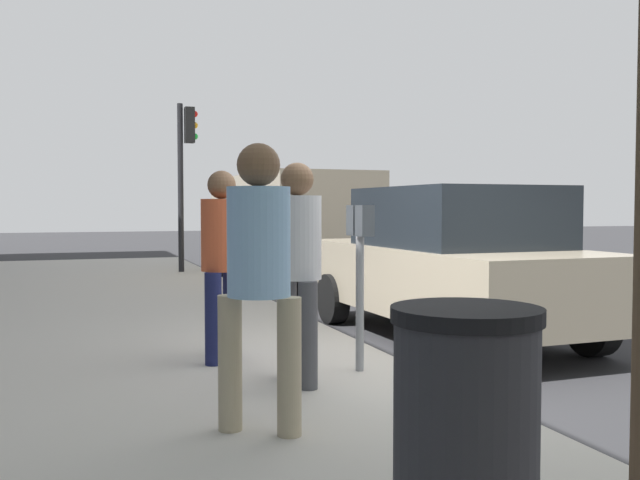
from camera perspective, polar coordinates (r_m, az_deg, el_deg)
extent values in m
plane|color=#2B2B2D|center=(6.65, 6.37, -10.78)|extent=(80.00, 80.00, 0.00)
cube|color=#B7B2A8|center=(6.00, -20.98, -11.68)|extent=(28.00, 6.00, 0.15)
cylinder|color=gray|center=(6.03, 3.23, -5.14)|extent=(0.07, 0.07, 1.15)
cube|color=#383D42|center=(5.88, 3.62, 1.56)|extent=(0.16, 0.11, 0.26)
cube|color=#383D42|center=(6.07, 2.88, 1.59)|extent=(0.16, 0.11, 0.26)
cube|color=#268C33|center=(5.91, 4.16, 1.75)|extent=(0.10, 0.01, 0.10)
cube|color=#268C33|center=(6.09, 3.41, 1.78)|extent=(0.10, 0.01, 0.10)
cylinder|color=#47474C|center=(5.79, -2.63, -7.08)|extent=(0.15, 0.15, 0.83)
cylinder|color=#47474C|center=(5.45, -0.98, -7.68)|extent=(0.15, 0.15, 0.83)
cylinder|color=silver|center=(5.54, -1.84, 0.20)|extent=(0.38, 0.38, 0.66)
sphere|color=brown|center=(5.54, -1.85, 4.93)|extent=(0.26, 0.26, 0.26)
cylinder|color=tan|center=(4.50, -7.27, -9.80)|extent=(0.15, 0.15, 0.85)
cylinder|color=tan|center=(4.37, -2.50, -10.17)|extent=(0.15, 0.15, 0.85)
cylinder|color=#8CB7E0|center=(4.33, -4.96, -0.14)|extent=(0.39, 0.39, 0.67)
sphere|color=brown|center=(4.33, -4.98, 6.06)|extent=(0.26, 0.26, 0.26)
cylinder|color=#191E4C|center=(6.67, -7.19, -5.84)|extent=(0.15, 0.15, 0.82)
cylinder|color=#191E4C|center=(6.33, -8.60, -6.30)|extent=(0.15, 0.15, 0.82)
cylinder|color=#D85933|center=(6.43, -7.92, 0.40)|extent=(0.38, 0.38, 0.65)
sphere|color=brown|center=(6.43, -7.94, 4.43)|extent=(0.26, 0.26, 0.26)
cube|color=gray|center=(8.46, 10.21, -3.02)|extent=(4.44, 1.94, 0.76)
cube|color=black|center=(8.25, 10.96, 1.83)|extent=(2.24, 1.74, 0.68)
cylinder|color=black|center=(9.39, 1.06, -4.75)|extent=(0.66, 0.23, 0.66)
cylinder|color=black|center=(10.17, 10.26, -4.22)|extent=(0.66, 0.23, 0.66)
cylinder|color=black|center=(6.85, 10.07, -7.57)|extent=(0.66, 0.23, 0.66)
cylinder|color=black|center=(7.88, 21.11, -6.37)|extent=(0.66, 0.23, 0.66)
cube|color=gray|center=(14.41, -2.63, 1.63)|extent=(5.26, 2.15, 1.80)
cylinder|color=black|center=(15.81, -7.84, -1.57)|extent=(0.77, 0.24, 0.76)
cylinder|color=black|center=(16.35, -1.35, -1.40)|extent=(0.77, 0.24, 0.76)
cylinder|color=black|center=(12.56, -4.29, -2.65)|extent=(0.77, 0.24, 0.76)
cylinder|color=black|center=(13.23, 3.62, -2.37)|extent=(0.77, 0.24, 0.76)
cylinder|color=black|center=(15.47, -11.17, 4.13)|extent=(0.12, 0.12, 3.60)
cube|color=black|center=(15.60, -10.48, 9.10)|extent=(0.24, 0.20, 0.76)
sphere|color=red|center=(15.64, -10.08, 9.97)|extent=(0.14, 0.14, 0.14)
sphere|color=orange|center=(15.61, -10.08, 9.09)|extent=(0.14, 0.14, 0.14)
sphere|color=green|center=(15.59, -10.07, 8.22)|extent=(0.14, 0.14, 0.14)
cylinder|color=#2D2D33|center=(2.91, 11.64, -15.79)|extent=(0.56, 0.56, 0.95)
cylinder|color=black|center=(2.79, 11.74, -5.92)|extent=(0.59, 0.59, 0.06)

